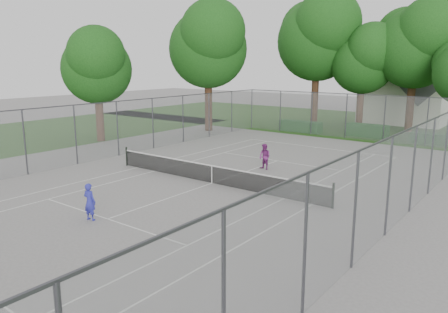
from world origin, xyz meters
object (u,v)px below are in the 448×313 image
Objects in this scene: girl_player at (90,202)px; tennis_net at (212,173)px; house at (407,84)px; woman_player at (265,157)px.

tennis_net is at bearing -103.85° from girl_player.
house is at bearing 87.68° from tennis_net.
house is at bearing 100.39° from woman_player.
woman_player is at bearing -105.30° from girl_player.
tennis_net is 6.86m from girl_player.
house is 6.63× the size of girl_player.
house reaches higher than tennis_net.
girl_player is 10.95m from woman_player.
girl_player is at bearing -92.57° from house.
house is 25.24m from woman_player.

